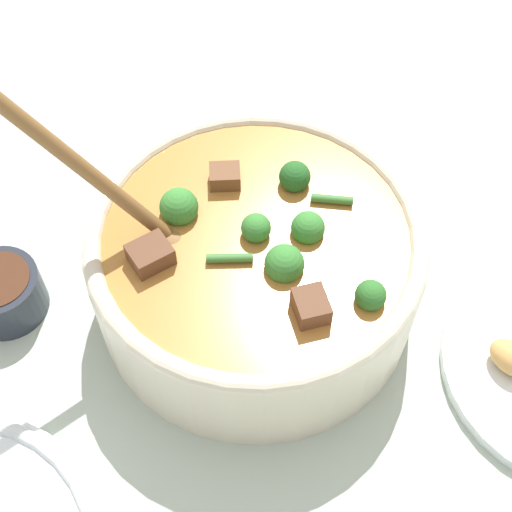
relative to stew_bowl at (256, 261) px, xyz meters
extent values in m
plane|color=#ADBCAD|center=(0.00, 0.00, -0.06)|extent=(4.00, 4.00, 0.00)
cylinder|color=beige|center=(0.00, 0.00, -0.01)|extent=(0.28, 0.28, 0.09)
torus|color=beige|center=(0.00, 0.00, 0.04)|extent=(0.28, 0.28, 0.02)
cylinder|color=#B27533|center=(0.00, 0.00, 0.01)|extent=(0.26, 0.26, 0.06)
sphere|color=#387F33|center=(-0.06, 0.02, 0.04)|extent=(0.03, 0.03, 0.03)
cylinder|color=#6B9956|center=(-0.06, 0.02, 0.02)|extent=(0.01, 0.01, 0.01)
sphere|color=#387F33|center=(0.00, 0.00, 0.05)|extent=(0.02, 0.02, 0.02)
cylinder|color=#6B9956|center=(0.00, 0.00, 0.03)|extent=(0.01, 0.01, 0.01)
sphere|color=#2D6B28|center=(0.08, -0.07, 0.04)|extent=(0.02, 0.02, 0.02)
cylinder|color=#6B9956|center=(0.08, -0.07, 0.03)|extent=(0.01, 0.01, 0.01)
sphere|color=#387F33|center=(0.02, -0.03, 0.04)|extent=(0.03, 0.03, 0.03)
cylinder|color=#6B9956|center=(0.02, -0.03, 0.02)|extent=(0.01, 0.01, 0.01)
sphere|color=#387F33|center=(0.04, 0.00, 0.04)|extent=(0.03, 0.03, 0.03)
cylinder|color=#6B9956|center=(0.04, 0.00, 0.02)|extent=(0.01, 0.01, 0.01)
sphere|color=#235B23|center=(0.04, 0.05, 0.05)|extent=(0.03, 0.03, 0.03)
cylinder|color=#6B9956|center=(0.04, 0.05, 0.03)|extent=(0.01, 0.01, 0.01)
cube|color=brown|center=(-0.02, 0.06, 0.04)|extent=(0.03, 0.02, 0.02)
cube|color=brown|center=(0.04, -0.08, 0.04)|extent=(0.03, 0.03, 0.02)
cube|color=brown|center=(-0.08, -0.02, 0.04)|extent=(0.04, 0.04, 0.02)
cylinder|color=#3D7533|center=(0.06, 0.03, 0.04)|extent=(0.04, 0.01, 0.01)
cylinder|color=#3D7533|center=(-0.02, -0.03, 0.04)|extent=(0.04, 0.01, 0.01)
ellipsoid|color=brown|center=(-0.07, 0.00, 0.03)|extent=(0.04, 0.03, 0.01)
cylinder|color=brown|center=(-0.13, 0.01, 0.12)|extent=(0.13, 0.02, 0.18)
cylinder|color=#232833|center=(-0.22, 0.00, -0.04)|extent=(0.07, 0.07, 0.04)
ellipsoid|color=tan|center=(0.21, -0.08, -0.03)|extent=(0.05, 0.05, 0.02)
camera|label=1|loc=(-0.01, -0.35, 0.50)|focal=50.00mm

